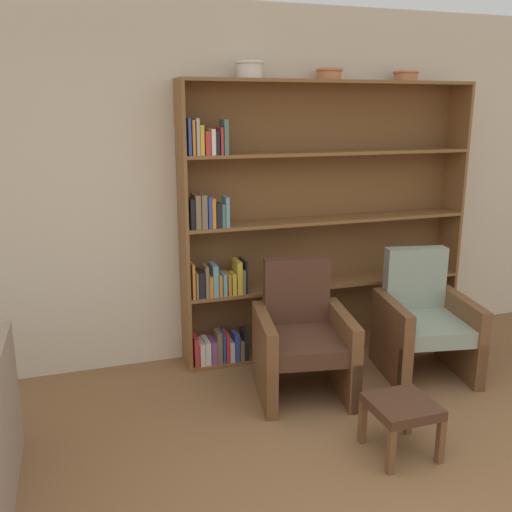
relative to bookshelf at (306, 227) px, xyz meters
name	(u,v)px	position (x,y,z in m)	size (l,w,h in m)	color
wall_back	(252,187)	(-0.40, 0.16, 0.33)	(12.00, 0.06, 2.75)	beige
bookshelf	(306,227)	(0.00, 0.00, 0.00)	(2.40, 0.30, 2.19)	brown
bowl_cream	(250,69)	(-0.48, -0.03, 1.21)	(0.21, 0.21, 0.12)	silver
bowl_olive	(329,73)	(0.15, -0.03, 1.19)	(0.21, 0.21, 0.09)	#C67547
bowl_stoneware	(406,75)	(0.83, -0.03, 1.19)	(0.21, 0.21, 0.08)	#C67547
armchair_leather	(302,339)	(-0.31, -0.69, -0.65)	(0.75, 0.78, 0.93)	brown
armchair_cushioned	(424,322)	(0.70, -0.69, -0.65)	(0.75, 0.79, 0.93)	brown
footstool	(402,411)	(-0.06, -1.60, -0.77)	(0.36, 0.36, 0.33)	brown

